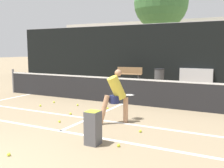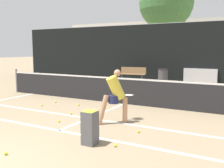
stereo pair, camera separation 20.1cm
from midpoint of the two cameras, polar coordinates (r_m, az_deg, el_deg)
The scene contains 21 objects.
court_baseline_near at distance 6.57m, azimuth -10.57°, elevation -9.92°, with size 11.00×0.10×0.01m, color white.
court_service_line at distance 7.57m, azimuth -4.31°, elevation -7.45°, with size 8.25×0.10×0.01m, color white.
court_center_mark at distance 7.99m, azimuth -2.34°, elevation -6.64°, with size 0.10×3.60×0.01m, color white.
net at distance 9.44m, azimuth 3.27°, elevation -1.29°, with size 11.09×0.09×1.07m.
fence_back at distance 16.43m, azimuth 14.68°, elevation 6.66°, with size 24.00×0.06×3.56m.
player_practicing at distance 6.93m, azimuth 1.57°, elevation -2.26°, with size 0.81×1.15×1.44m.
tennis_ball_scattered_0 at distance 8.67m, azimuth -0.16°, elevation -5.30°, with size 0.07×0.07×0.07m, color #D1E033.
tennis_ball_scattered_1 at distance 9.44m, azimuth -14.45°, elevation -4.47°, with size 0.07×0.07×0.07m, color #D1E033.
tennis_ball_scattered_2 at distance 9.27m, azimuth -6.65°, elevation -4.51°, with size 0.07×0.07×0.07m, color #D1E033.
tennis_ball_scattered_3 at distance 5.40m, azimuth -21.13°, elevation -13.90°, with size 0.07×0.07×0.07m, color #D1E033.
tennis_ball_scattered_4 at distance 8.08m, azimuth -8.24°, elevation -6.33°, with size 0.07×0.07×0.07m, color #D1E033.
tennis_ball_scattered_6 at distance 9.93m, azimuth -11.61°, elevation -3.80°, with size 0.07×0.07×0.07m, color #D1E033.
tennis_ball_scattered_8 at distance 7.29m, azimuth -10.67°, elevation -7.92°, with size 0.07×0.07×0.07m, color #D1E033.
tennis_ball_scattered_9 at distance 6.34m, azimuth 6.73°, elevation -10.20°, with size 0.07×0.07×0.07m, color #D1E033.
tennis_ball_scattered_11 at distance 5.44m, azimuth 1.79°, elevation -13.21°, with size 0.07×0.07×0.07m, color #D1E033.
ball_hopper at distance 5.48m, azimuth -3.77°, elevation -9.31°, with size 0.28×0.28×0.71m.
courtside_bench at distance 16.34m, azimuth 4.94°, elevation 2.27°, with size 1.63×0.61×0.86m.
trash_bin at distance 15.65m, azimuth 11.39°, elevation 1.74°, with size 0.59×0.59×0.83m.
parked_car at distance 18.19m, azimuth 20.19°, elevation 2.79°, with size 1.89×4.63×1.42m.
tree_west at distance 25.42m, azimuth 11.92°, elevation 16.98°, with size 4.93×4.93×8.67m.
building_far at distance 30.68m, azimuth 21.39°, elevation 8.26°, with size 36.00×2.40×5.24m, color beige.
Camera 2 is at (4.08, -2.17, 1.96)m, focal length 42.00 mm.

